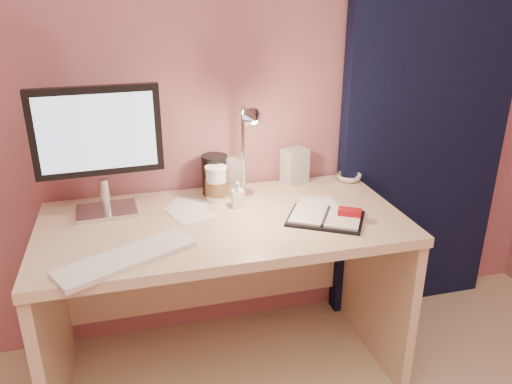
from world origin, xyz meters
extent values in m
plane|color=#A35E64|center=(0.00, 1.75, 1.25)|extent=(3.50, 0.00, 3.50)
cube|color=black|center=(1.05, 1.69, 1.10)|extent=(0.85, 0.08, 2.20)
cube|color=beige|center=(0.00, 1.38, 0.71)|extent=(1.40, 0.70, 0.04)
cube|color=beige|center=(-0.68, 1.38, 0.34)|extent=(0.04, 0.66, 0.69)
cube|color=beige|center=(0.68, 1.38, 0.34)|extent=(0.04, 0.66, 0.69)
cube|color=beige|center=(0.00, 1.71, 0.40)|extent=(1.32, 0.03, 0.55)
cube|color=silver|center=(-0.44, 1.56, 0.74)|extent=(0.24, 0.18, 0.02)
cylinder|color=silver|center=(-0.44, 1.56, 0.81)|extent=(0.04, 0.04, 0.13)
cube|color=black|center=(-0.44, 1.56, 1.07)|extent=(0.47, 0.06, 0.34)
cube|color=#A5C2E1|center=(-0.44, 1.52, 1.07)|extent=(0.42, 0.03, 0.28)
cube|color=white|center=(-0.37, 1.14, 0.74)|extent=(0.47, 0.33, 0.02)
cube|color=black|center=(0.38, 1.27, 0.74)|extent=(0.35, 0.33, 0.01)
cube|color=white|center=(0.32, 1.31, 0.74)|extent=(0.20, 0.22, 0.01)
cube|color=white|center=(0.44, 1.24, 0.74)|extent=(0.20, 0.22, 0.01)
cube|color=red|center=(0.47, 1.25, 0.76)|extent=(0.10, 0.08, 0.02)
cube|color=white|center=(-0.11, 1.45, 0.73)|extent=(0.19, 0.19, 0.00)
cube|color=white|center=(0.42, 1.42, 0.73)|extent=(0.15, 0.15, 0.00)
cube|color=white|center=(-0.12, 1.54, 0.73)|extent=(0.21, 0.21, 0.00)
cylinder|color=white|center=(0.01, 1.57, 0.80)|extent=(0.09, 0.09, 0.14)
cylinder|color=brown|center=(0.01, 1.57, 0.79)|extent=(0.09, 0.09, 0.06)
cylinder|color=white|center=(0.01, 1.57, 0.87)|extent=(0.09, 0.09, 0.01)
cylinder|color=white|center=(0.10, 1.61, 0.81)|extent=(0.09, 0.09, 0.16)
imported|color=silver|center=(0.64, 1.64, 0.75)|extent=(0.15, 0.15, 0.03)
imported|color=white|center=(0.08, 1.48, 0.78)|extent=(0.05, 0.05, 0.11)
cylinder|color=black|center=(0.02, 1.65, 0.81)|extent=(0.11, 0.11, 0.15)
cube|color=#B3B3AF|center=(0.39, 1.69, 0.81)|extent=(0.13, 0.12, 0.16)
cylinder|color=silver|center=(0.13, 1.59, 0.74)|extent=(0.10, 0.10, 0.02)
cylinder|color=silver|center=(0.13, 1.59, 0.93)|extent=(0.02, 0.02, 0.37)
cone|color=silver|center=(0.13, 1.42, 1.11)|extent=(0.08, 0.07, 0.08)
camera|label=1|loc=(-0.32, -0.35, 1.55)|focal=35.00mm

